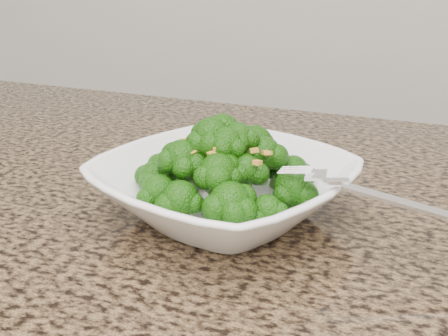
% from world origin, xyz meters
% --- Properties ---
extents(granite_counter, '(1.64, 1.04, 0.03)m').
position_xyz_m(granite_counter, '(0.00, 0.30, 0.89)').
color(granite_counter, brown).
rests_on(granite_counter, cabinet).
extents(bowl, '(0.29, 0.29, 0.06)m').
position_xyz_m(bowl, '(0.08, 0.41, 0.93)').
color(bowl, white).
rests_on(bowl, granite_counter).
extents(broccoli_pile, '(0.20, 0.20, 0.06)m').
position_xyz_m(broccoli_pile, '(0.08, 0.41, 0.99)').
color(broccoli_pile, '#1A5709').
rests_on(broccoli_pile, bowl).
extents(garlic_topping, '(0.12, 0.12, 0.01)m').
position_xyz_m(garlic_topping, '(0.08, 0.41, 1.02)').
color(garlic_topping, gold).
rests_on(garlic_topping, broccoli_pile).
extents(fork, '(0.18, 0.05, 0.01)m').
position_xyz_m(fork, '(0.20, 0.39, 0.96)').
color(fork, silver).
rests_on(fork, bowl).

